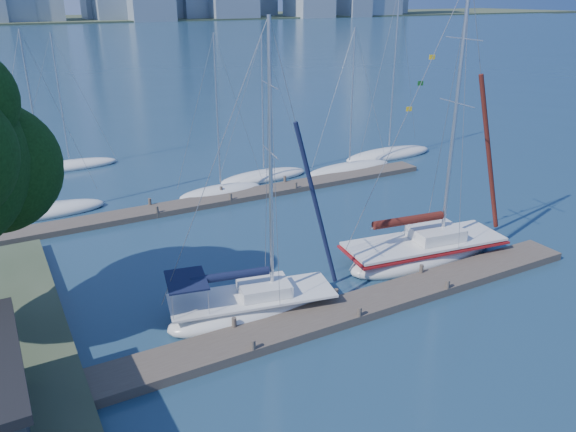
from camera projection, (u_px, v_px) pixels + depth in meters
ground at (347, 314)px, 24.75m from camera, size 700.00×700.00×0.00m
near_dock at (347, 310)px, 24.68m from camera, size 26.00×2.00×0.40m
far_dock at (239, 196)px, 38.61m from camera, size 30.00×1.80×0.36m
sailboat_navy at (252, 292)px, 24.44m from camera, size 8.11×4.02×12.99m
sailboat_maroon at (425, 240)px, 29.49m from camera, size 9.58×4.24×14.71m
bg_boat_0 at (50, 211)px, 35.85m from camera, size 7.15×4.14×11.64m
bg_boat_2 at (221, 191)px, 39.33m from camera, size 6.27×2.68×11.17m
bg_boat_3 at (264, 176)px, 42.60m from camera, size 7.08×2.15×10.83m
bg_boat_4 at (349, 168)px, 44.52m from camera, size 7.87×2.95×11.23m
bg_boat_5 at (389, 154)px, 48.34m from camera, size 8.97×5.06×14.10m
bg_boat_6 at (70, 166)px, 45.26m from camera, size 7.52×4.83×10.81m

